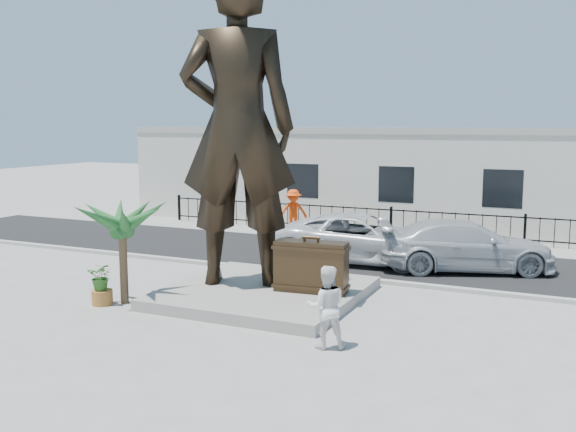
{
  "coord_description": "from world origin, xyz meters",
  "views": [
    {
      "loc": [
        7.39,
        -14.16,
        4.86
      ],
      "look_at": [
        0.0,
        2.0,
        2.3
      ],
      "focal_mm": 40.0,
      "sensor_mm": 36.0,
      "label": 1
    }
  ],
  "objects_px": {
    "tourist": "(326,307)",
    "suitcase": "(311,267)",
    "statue": "(237,127)",
    "car_white": "(361,238)"
  },
  "relations": [
    {
      "from": "tourist",
      "to": "car_white",
      "type": "relative_size",
      "value": 0.3
    },
    {
      "from": "car_white",
      "to": "suitcase",
      "type": "bearing_deg",
      "value": -179.93
    },
    {
      "from": "statue",
      "to": "tourist",
      "type": "relative_size",
      "value": 4.87
    },
    {
      "from": "suitcase",
      "to": "car_white",
      "type": "xyz_separation_m",
      "value": [
        -0.37,
        5.51,
        -0.14
      ]
    },
    {
      "from": "statue",
      "to": "tourist",
      "type": "height_order",
      "value": "statue"
    },
    {
      "from": "suitcase",
      "to": "car_white",
      "type": "distance_m",
      "value": 5.52
    },
    {
      "from": "statue",
      "to": "car_white",
      "type": "xyz_separation_m",
      "value": [
        1.9,
        5.46,
        -3.91
      ]
    },
    {
      "from": "statue",
      "to": "tourist",
      "type": "bearing_deg",
      "value": 118.49
    },
    {
      "from": "tourist",
      "to": "suitcase",
      "type": "bearing_deg",
      "value": -89.68
    },
    {
      "from": "tourist",
      "to": "car_white",
      "type": "height_order",
      "value": "tourist"
    }
  ]
}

